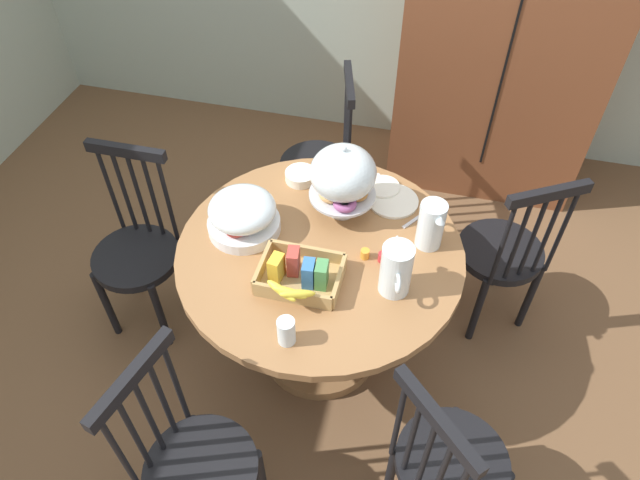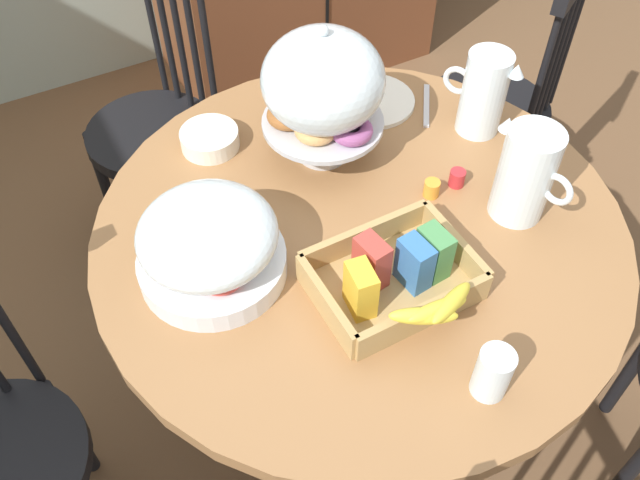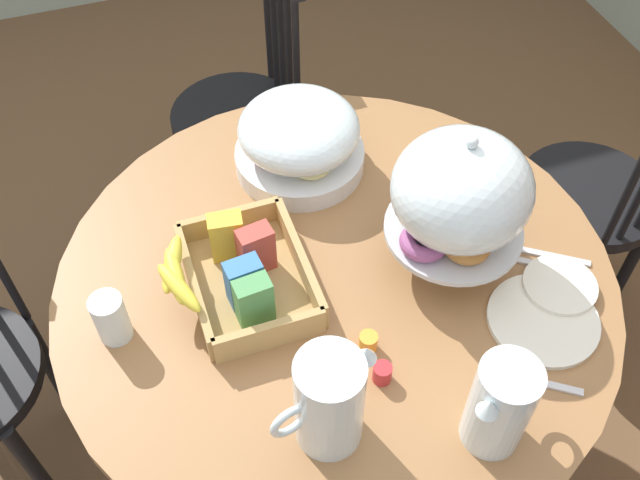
% 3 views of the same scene
% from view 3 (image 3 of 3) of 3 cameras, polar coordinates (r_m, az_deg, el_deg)
% --- Properties ---
extents(ground_plane, '(10.00, 10.00, 0.00)m').
position_cam_3_polar(ground_plane, '(2.17, 3.15, -13.42)').
color(ground_plane, brown).
extents(dining_table, '(1.16, 1.16, 0.74)m').
position_cam_3_polar(dining_table, '(1.69, 1.13, -7.25)').
color(dining_table, olive).
rests_on(dining_table, ground_plane).
extents(windsor_chair_far_side, '(0.42, 0.42, 0.97)m').
position_cam_3_polar(windsor_chair_far_side, '(2.18, 20.83, 2.99)').
color(windsor_chair_far_side, black).
rests_on(windsor_chair_far_side, ground_plane).
extents(windsor_chair_host_seat, '(0.40, 0.40, 0.97)m').
position_cam_3_polar(windsor_chair_host_seat, '(2.31, -6.04, 9.75)').
color(windsor_chair_host_seat, black).
rests_on(windsor_chair_host_seat, ground_plane).
extents(pastry_stand_with_dome, '(0.28, 0.28, 0.34)m').
position_cam_3_polar(pastry_stand_with_dome, '(1.41, 10.93, 3.47)').
color(pastry_stand_with_dome, silver).
rests_on(pastry_stand_with_dome, dining_table).
extents(fruit_platter_covered, '(0.30, 0.30, 0.18)m').
position_cam_3_polar(fruit_platter_covered, '(1.66, -1.64, 7.95)').
color(fruit_platter_covered, silver).
rests_on(fruit_platter_covered, dining_table).
extents(orange_juice_pitcher, '(0.12, 0.20, 0.22)m').
position_cam_3_polar(orange_juice_pitcher, '(1.24, 0.70, -12.78)').
color(orange_juice_pitcher, silver).
rests_on(orange_juice_pitcher, dining_table).
extents(milk_pitcher, '(0.11, 0.17, 0.21)m').
position_cam_3_polar(milk_pitcher, '(1.28, 13.86, -12.63)').
color(milk_pitcher, silver).
rests_on(milk_pitcher, dining_table).
extents(cereal_basket, '(0.32, 0.30, 0.12)m').
position_cam_3_polar(cereal_basket, '(1.46, -6.29, -2.66)').
color(cereal_basket, tan).
rests_on(cereal_basket, dining_table).
extents(china_plate_large, '(0.22, 0.22, 0.01)m').
position_cam_3_polar(china_plate_large, '(1.50, 17.08, -6.00)').
color(china_plate_large, white).
rests_on(china_plate_large, dining_table).
extents(china_plate_small, '(0.15, 0.15, 0.01)m').
position_cam_3_polar(china_plate_small, '(1.55, 18.29, -3.36)').
color(china_plate_small, white).
rests_on(china_plate_small, china_plate_large).
extents(cereal_bowl, '(0.14, 0.14, 0.04)m').
position_cam_3_polar(cereal_bowl, '(1.73, 11.37, 5.88)').
color(cereal_bowl, white).
rests_on(cereal_bowl, dining_table).
extents(drinking_glass, '(0.06, 0.06, 0.11)m').
position_cam_3_polar(drinking_glass, '(1.44, -16.07, -5.91)').
color(drinking_glass, silver).
rests_on(drinking_glass, dining_table).
extents(jam_jar_strawberry, '(0.04, 0.04, 0.04)m').
position_cam_3_polar(jam_jar_strawberry, '(1.36, 4.90, -10.35)').
color(jam_jar_strawberry, '#B7282D').
rests_on(jam_jar_strawberry, dining_table).
extents(jam_jar_apricot, '(0.04, 0.04, 0.04)m').
position_cam_3_polar(jam_jar_apricot, '(1.40, 3.80, -8.00)').
color(jam_jar_apricot, orange).
rests_on(jam_jar_apricot, dining_table).
extents(table_knife, '(0.11, 0.15, 0.01)m').
position_cam_3_polar(table_knife, '(1.59, 17.46, -1.98)').
color(table_knife, silver).
rests_on(table_knife, dining_table).
extents(dinner_fork, '(0.11, 0.15, 0.01)m').
position_cam_3_polar(dinner_fork, '(1.61, 17.54, -1.17)').
color(dinner_fork, silver).
rests_on(dinner_fork, dining_table).
extents(soup_spoon, '(0.11, 0.15, 0.01)m').
position_cam_3_polar(soup_spoon, '(1.43, 16.61, -10.60)').
color(soup_spoon, silver).
rests_on(soup_spoon, dining_table).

